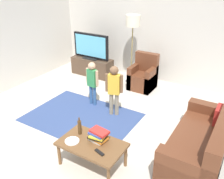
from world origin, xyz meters
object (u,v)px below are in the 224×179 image
Objects in this scene: child_near_tv at (92,80)px; coffee_table at (92,146)px; bottle at (80,127)px; plate at (72,141)px; tv_stand at (92,67)px; child_center at (114,86)px; tv_remote at (99,152)px; tv at (91,47)px; couch at (204,145)px; book_stack at (98,135)px; armchair at (143,77)px; floor_lamp at (133,25)px.

coffee_table is (1.12, -1.60, -0.24)m from child_near_tv.
bottle reaches higher than plate.
tv_stand is 3.67m from plate.
child_center is 1.09× the size of coffee_table.
child_center reaches higher than tv_remote.
couch is (3.59, -1.99, -0.56)m from tv.
tv_remote reaches higher than coffee_table.
tv reaches higher than child_near_tv.
book_stack is 1.41× the size of plate.
tv_remote is at bearing -28.61° from coffee_table.
tv_stand is 2.32m from child_center.
child_center reaches higher than bottle.
armchair reaches higher than book_stack.
coffee_table is at bearing -80.24° from armchair.
book_stack reaches higher than coffee_table.
book_stack is (2.20, -2.89, -0.34)m from tv.
bottle is at bearing 161.57° from coffee_table.
couch is at bearing -41.95° from floor_lamp.
book_stack is at bearing -146.79° from couch.
armchair is at bearing 91.06° from child_center.
plate is at bearing -163.46° from tv_remote.
coffee_table is at bearing -73.09° from floor_lamp.
coffee_table is at bearing -55.04° from child_near_tv.
armchair is 0.90× the size of coffee_table.
tv is 1.09× the size of child_near_tv.
child_center reaches higher than armchair.
book_stack is 0.41m from plate.
couch is 5.79× the size of book_stack.
floor_lamp is (-0.45, 0.19, 1.25)m from armchair.
child_center is 3.50× the size of book_stack.
tv_stand is 3.48m from bottle.
tv is 4.14m from couch.
bottle is 0.25m from plate.
plate is at bearing -146.32° from couch.
coffee_table is 0.31m from plate.
plate is (0.21, -1.59, -0.23)m from child_center.
coffee_table is 0.36m from bottle.
book_stack is 1.83× the size of tv_remote.
bottle reaches higher than tv_stand.
couch is at bearing -13.12° from child_center.
tv is 1.01× the size of child_center.
child_center reaches higher than plate.
bottle is at bearing -151.99° from couch.
coffee_table is (-1.43, -1.02, 0.08)m from couch.
book_stack is (0.05, 0.11, 0.14)m from coffee_table.
armchair is at bearing 66.54° from child_near_tv.
tv_remote is (0.73, -3.11, 0.13)m from armchair.
tv is 3.95m from tv_remote.
child_near_tv reaches higher than tv_remote.
plate is (1.87, -3.13, -0.42)m from tv.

